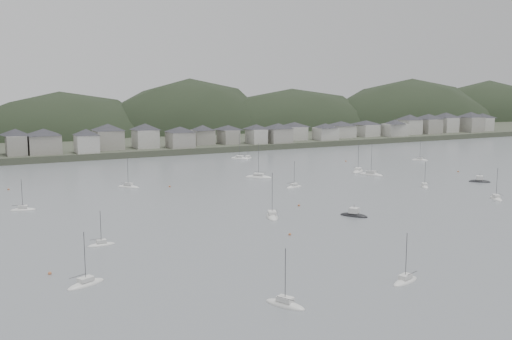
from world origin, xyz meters
TOP-DOWN VIEW (x-y plane):
  - ground at (0.00, 0.00)m, footprint 900.00×900.00m
  - far_shore_land at (0.00, 295.00)m, footprint 900.00×250.00m
  - forested_ridge at (4.83, 269.40)m, footprint 851.55×103.94m
  - waterfront_town at (50.59, 183.34)m, footprint 451.48×28.46m
  - sailboat_lead at (97.50, 104.22)m, footprint 6.20×7.01m
  - moored_fleet at (-8.78, 67.02)m, footprint 242.20×173.96m
  - motor_launch_near at (75.55, 49.91)m, footprint 7.11×6.88m
  - motor_launch_far at (4.00, 26.08)m, footprint 6.40×7.88m
  - mooring_buoys at (-0.77, 56.80)m, footprint 161.17×119.97m

SIDE VIEW (x-z plane):
  - forested_ridge at x=4.83m, z-range -62.57..40.00m
  - ground at x=0.00m, z-range 0.00..0.00m
  - mooring_buoys at x=-0.77m, z-range -0.20..0.50m
  - moored_fleet at x=-8.78m, z-range -6.76..7.11m
  - sailboat_lead at x=97.50m, z-range -4.70..5.06m
  - motor_launch_far at x=4.00m, z-range -1.62..2.20m
  - motor_launch_near at x=75.55m, z-range -1.58..2.17m
  - far_shore_land at x=0.00m, z-range 0.00..3.00m
  - waterfront_town at x=50.59m, z-range 2.20..15.12m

